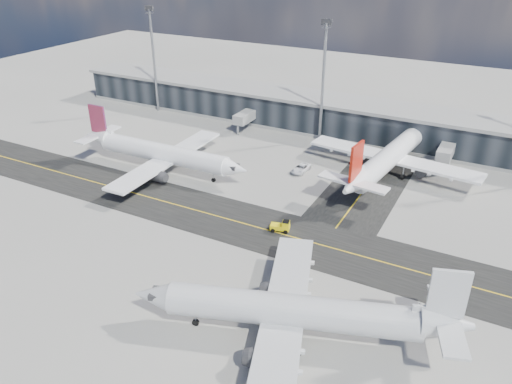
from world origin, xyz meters
TOP-DOWN VIEW (x-y plane):
  - ground at (0.00, 0.00)m, footprint 300.00×300.00m
  - taxiway_lanes at (3.91, 10.74)m, footprint 180.00×63.00m
  - terminal_concourse at (0.04, 54.93)m, footprint 152.00×19.80m
  - floodlight_masts at (0.00, 48.00)m, footprint 102.50×0.70m
  - airliner_af at (-23.55, 15.36)m, footprint 41.05×34.93m
  - airliner_redtail at (20.36, 36.06)m, footprint 37.44×43.79m
  - airliner_near at (22.56, -17.35)m, footprint 40.89×35.29m
  - baggage_tug at (10.08, 4.80)m, footprint 3.61×2.43m
  - service_van at (3.35, 28.73)m, footprint 3.01×5.93m

SIDE VIEW (x-z plane):
  - ground at x=0.00m, z-range 0.00..0.00m
  - taxiway_lanes at x=3.91m, z-range -0.01..0.03m
  - service_van at x=3.35m, z-range 0.00..1.60m
  - baggage_tug at x=10.08m, z-range 0.00..2.08m
  - airliner_af at x=-23.55m, z-range -2.07..10.12m
  - terminal_concourse at x=0.04m, z-range -0.31..8.49m
  - airliner_near at x=22.56m, z-range -2.11..10.31m
  - airliner_redtail at x=20.36m, z-range -2.20..10.77m
  - floodlight_masts at x=0.00m, z-range 1.16..30.06m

